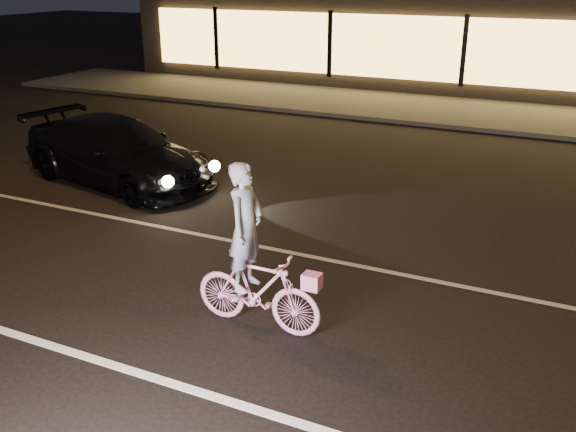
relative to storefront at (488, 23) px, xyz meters
The scene contains 7 objects.
ground 19.09m from the storefront, 90.00° to the right, with size 90.00×90.00×0.00m, color black.
lane_stripe_near 20.58m from the storefront, 90.00° to the right, with size 60.00×0.12×0.01m, color silver.
lane_stripe_far 17.10m from the storefront, 90.00° to the right, with size 60.00×0.10×0.01m, color gray.
sidewalk 6.32m from the storefront, 90.00° to the right, with size 30.00×4.00×0.12m, color #383533.
storefront is the anchor object (origin of this frame).
cyclist 19.13m from the storefront, 88.27° to the right, with size 1.62×0.56×2.04m.
sedan 16.08m from the storefront, 106.32° to the right, with size 4.66×2.65×1.27m.
Camera 1 is at (3.82, -6.02, 4.05)m, focal length 40.00 mm.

